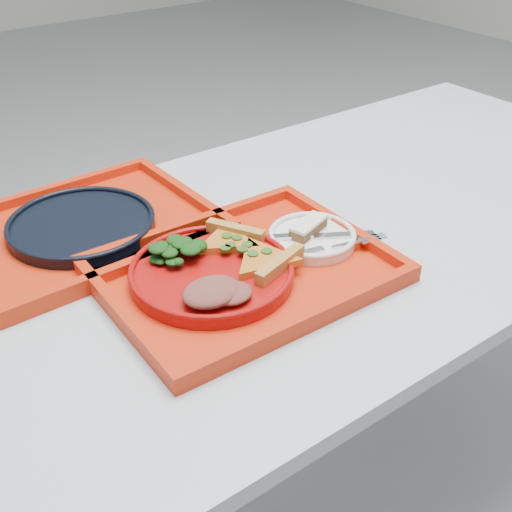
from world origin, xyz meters
name	(u,v)px	position (x,y,z in m)	size (l,w,h in m)	color
ground	(317,471)	(0.00, 0.00, 0.00)	(10.00, 10.00, 0.00)	gray
table	(334,246)	(0.00, 0.00, 0.68)	(1.60, 0.80, 0.75)	#ADB8C2
tray_main	(244,273)	(-0.27, -0.07, 0.76)	(0.45, 0.35, 0.01)	red
tray_far	(83,233)	(-0.42, 0.21, 0.76)	(0.45, 0.35, 0.01)	red
dinner_plate	(212,274)	(-0.32, -0.06, 0.77)	(0.26, 0.26, 0.02)	#9A0C0A
side_plate	(312,239)	(-0.12, -0.07, 0.77)	(0.15, 0.15, 0.01)	white
navy_plate	(82,226)	(-0.42, 0.21, 0.77)	(0.26, 0.26, 0.02)	black
pizza_slice_a	(264,257)	(-0.24, -0.09, 0.79)	(0.13, 0.11, 0.02)	orange
pizza_slice_b	(228,239)	(-0.26, -0.01, 0.79)	(0.12, 0.10, 0.02)	orange
salad_heap	(178,247)	(-0.34, 0.01, 0.80)	(0.08, 0.07, 0.04)	black
meat_portion	(212,292)	(-0.36, -0.12, 0.79)	(0.09, 0.07, 0.03)	brown
dessert_bar	(308,227)	(-0.12, -0.05, 0.79)	(0.08, 0.05, 0.02)	#52351B
knife	(321,235)	(-0.11, -0.08, 0.78)	(0.18, 0.02, 0.01)	silver
fork	(331,247)	(-0.12, -0.12, 0.78)	(0.18, 0.02, 0.01)	silver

